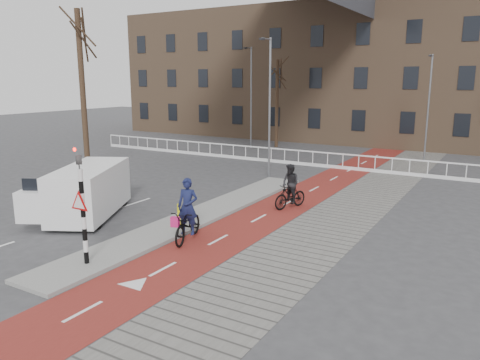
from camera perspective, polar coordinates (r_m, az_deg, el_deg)
The scene contains 16 objects.
ground at distance 15.92m, azimuth -11.25°, elevation -8.35°, with size 120.00×120.00×0.00m, color #38383A.
bike_lane at distance 23.37m, azimuth 8.11°, elevation -1.58°, with size 2.50×60.00×0.01m, color maroon.
sidewalk at distance 22.49m, azimuth 14.72°, elevation -2.41°, with size 3.00×60.00×0.01m, color slate.
curb_island at distance 19.28m, azimuth -4.91°, elevation -4.31°, with size 1.80×16.00×0.12m, color gray.
traffic_signal at distance 14.40m, azimuth -18.72°, elevation -2.67°, with size 0.80×0.80×3.68m.
bollard at distance 17.62m, azimuth -7.45°, elevation -4.28°, with size 0.12×0.12×0.87m, color #D7D30B.
cyclist_near at distance 16.34m, azimuth -6.36°, elevation -4.85°, with size 1.29×2.28×2.21m.
cyclist_far at distance 20.37m, azimuth 6.15°, elevation -1.23°, with size 1.12×1.87×1.94m.
van at distance 20.01m, azimuth -17.84°, elevation -1.20°, with size 3.94×5.16×2.07m.
railing at distance 32.25m, azimuth 2.23°, elevation 2.89°, with size 28.00×0.10×0.99m.
townhouse_row at distance 45.02m, azimuth 14.09°, elevation 14.78°, with size 46.00×10.00×15.90m.
tree_left at distance 28.26m, azimuth -18.60°, elevation 9.81°, with size 0.32×0.32×9.29m, color #312216.
tree_mid at distance 38.71m, azimuth 4.52°, elevation 9.22°, with size 0.28×0.28×7.06m, color #312216.
streetlight_near at distance 26.59m, azimuth 3.63°, elevation 8.62°, with size 0.12×0.12×7.74m, color slate.
streetlight_left at distance 38.17m, azimuth 1.37°, elevation 9.92°, with size 0.12×0.12×8.00m, color slate.
streetlight_right at distance 34.24m, azimuth 21.96°, elevation 8.06°, with size 0.12×0.12×7.13m, color slate.
Camera 1 is at (10.07, -11.03, 5.53)m, focal length 35.00 mm.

